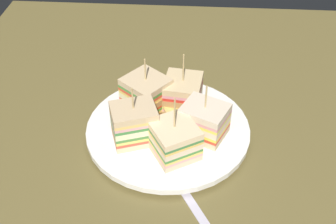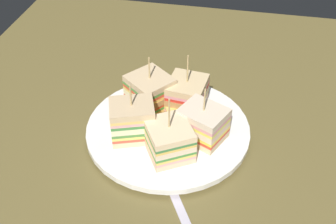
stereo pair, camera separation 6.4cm
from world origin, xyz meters
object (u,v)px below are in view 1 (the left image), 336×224
at_px(sandwich_wedge_2, 146,95).
at_px(sandwich_wedge_4, 174,140).
at_px(sandwich_wedge_0, 204,121).
at_px(sandwich_wedge_1, 183,94).
at_px(sandwich_wedge_3, 135,124).
at_px(chip_pile, 172,117).
at_px(plate, 168,130).

distance_m(sandwich_wedge_2, sandwich_wedge_4, 0.11).
bearing_deg(sandwich_wedge_0, sandwich_wedge_2, -4.61).
xyz_separation_m(sandwich_wedge_1, sandwich_wedge_3, (-0.08, 0.07, 0.00)).
height_order(sandwich_wedge_0, chip_pile, sandwich_wedge_0).
bearing_deg(plate, sandwich_wedge_4, -167.07).
distance_m(sandwich_wedge_0, sandwich_wedge_3, 0.10).
distance_m(sandwich_wedge_2, chip_pile, 0.06).
bearing_deg(sandwich_wedge_2, sandwich_wedge_0, 9.06).
bearing_deg(sandwich_wedge_3, sandwich_wedge_0, -8.48).
height_order(plate, sandwich_wedge_1, sandwich_wedge_1).
xyz_separation_m(sandwich_wedge_1, sandwich_wedge_2, (-0.01, 0.06, 0.00)).
bearing_deg(sandwich_wedge_2, chip_pile, 5.60).
bearing_deg(plate, sandwich_wedge_2, 42.02).
bearing_deg(sandwich_wedge_1, chip_pile, -12.97).
bearing_deg(sandwich_wedge_4, plate, -17.24).
distance_m(sandwich_wedge_0, sandwich_wedge_2, 0.11).
distance_m(plate, chip_pile, 0.02).
bearing_deg(plate, chip_pile, -24.17).
height_order(plate, chip_pile, chip_pile).
bearing_deg(sandwich_wedge_2, sandwich_wedge_4, -23.36).
relative_size(sandwich_wedge_2, sandwich_wedge_4, 0.97).
bearing_deg(sandwich_wedge_4, sandwich_wedge_2, -2.68).
bearing_deg(sandwich_wedge_4, sandwich_wedge_0, -74.78).
distance_m(plate, sandwich_wedge_1, 0.07).
relative_size(plate, sandwich_wedge_0, 2.82).
bearing_deg(chip_pile, plate, 155.83).
xyz_separation_m(sandwich_wedge_0, sandwich_wedge_3, (-0.02, 0.10, 0.00)).
xyz_separation_m(plate, sandwich_wedge_3, (-0.03, 0.05, 0.04)).
xyz_separation_m(sandwich_wedge_4, chip_pile, (0.07, 0.01, -0.02)).
height_order(sandwich_wedge_1, sandwich_wedge_2, sandwich_wedge_1).
height_order(plate, sandwich_wedge_2, sandwich_wedge_2).
bearing_deg(chip_pile, sandwich_wedge_4, -174.30).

